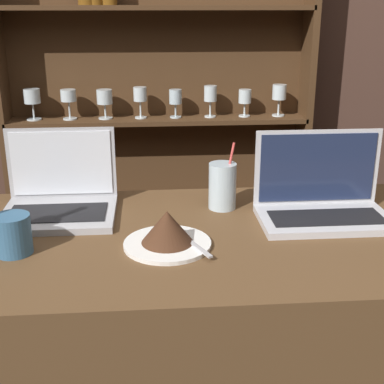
{
  "coord_description": "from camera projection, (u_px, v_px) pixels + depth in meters",
  "views": [
    {
      "loc": [
        -0.18,
        -0.88,
        1.57
      ],
      "look_at": [
        -0.08,
        0.38,
        1.12
      ],
      "focal_mm": 50.0,
      "sensor_mm": 36.0,
      "label": 1
    }
  ],
  "objects": [
    {
      "name": "coffee_cup",
      "position": [
        13.0,
        235.0,
        1.23
      ],
      "size": [
        0.08,
        0.08,
        0.09
      ],
      "color": "#38668C",
      "rests_on": "bar_counter"
    },
    {
      "name": "laptop_far",
      "position": [
        322.0,
        199.0,
        1.43
      ],
      "size": [
        0.35,
        0.2,
        0.23
      ],
      "color": "silver",
      "rests_on": "bar_counter"
    },
    {
      "name": "laptop_near",
      "position": [
        60.0,
        197.0,
        1.46
      ],
      "size": [
        0.3,
        0.24,
        0.22
      ],
      "color": "#ADADB2",
      "rests_on": "bar_counter"
    },
    {
      "name": "back_wall",
      "position": [
        187.0,
        53.0,
        2.45
      ],
      "size": [
        7.0,
        0.06,
        2.7
      ],
      "color": "#4C3328",
      "rests_on": "ground_plane"
    },
    {
      "name": "back_shelf",
      "position": [
        156.0,
        129.0,
        2.48
      ],
      "size": [
        1.38,
        0.18,
        1.93
      ],
      "color": "#472D19",
      "rests_on": "ground_plane"
    },
    {
      "name": "water_glass",
      "position": [
        222.0,
        186.0,
        1.49
      ],
      "size": [
        0.08,
        0.08,
        0.19
      ],
      "color": "silver",
      "rests_on": "bar_counter"
    },
    {
      "name": "cake_plate",
      "position": [
        167.0,
        231.0,
        1.26
      ],
      "size": [
        0.21,
        0.21,
        0.09
      ],
      "color": "white",
      "rests_on": "bar_counter"
    }
  ]
}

